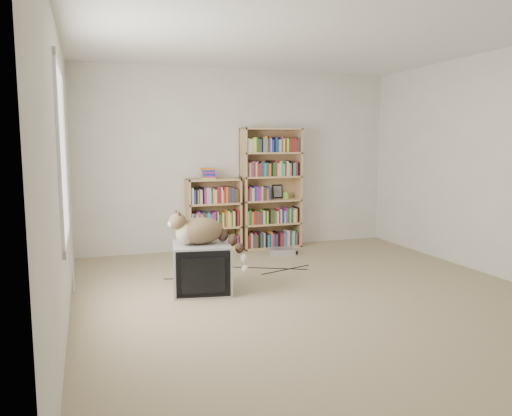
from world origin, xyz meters
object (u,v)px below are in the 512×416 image
object	(u,v)px
cat	(206,234)
dvd_player	(282,251)
crt_tv	(202,268)
bookcase_tall	(271,191)
bookcase_short	(213,218)

from	to	relation	value
cat	dvd_player	size ratio (longest dim) A/B	2.18
dvd_player	cat	bearing A→B (deg)	-120.80
crt_tv	dvd_player	xyz separation A→B (m)	(1.39, 1.32, -0.21)
bookcase_tall	dvd_player	distance (m)	0.91
bookcase_short	dvd_player	bearing A→B (deg)	-30.86
cat	bookcase_short	distance (m)	1.92
cat	dvd_player	bearing A→B (deg)	37.94
cat	bookcase_short	bearing A→B (deg)	66.74
bookcase_tall	cat	bearing A→B (deg)	-126.65
cat	dvd_player	distance (m)	1.99
bookcase_tall	dvd_player	size ratio (longest dim) A/B	4.95
crt_tv	dvd_player	bearing A→B (deg)	52.71
crt_tv	bookcase_tall	bearing A→B (deg)	61.21
bookcase_short	crt_tv	bearing A→B (deg)	-107.59
crt_tv	dvd_player	size ratio (longest dim) A/B	1.87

